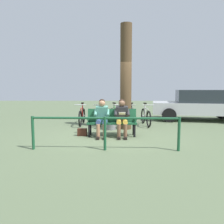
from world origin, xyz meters
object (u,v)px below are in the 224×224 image
(bicycle_silver, at_px, (131,117))
(bicycle_orange, at_px, (82,116))
(litter_bin, at_px, (111,120))
(bicycle_red, at_px, (146,117))
(bicycle_black, at_px, (115,116))
(bicycle_blue, at_px, (100,116))
(handbag, at_px, (82,132))
(parked_car, at_px, (199,104))
(person_companion, at_px, (102,116))
(person_reading, at_px, (122,116))
(tree_trunk, at_px, (126,77))
(bench, at_px, (112,120))

(bicycle_silver, distance_m, bicycle_orange, 2.08)
(litter_bin, height_order, bicycle_orange, bicycle_orange)
(bicycle_red, height_order, bicycle_black, same)
(bicycle_blue, bearing_deg, bicycle_black, 94.81)
(handbag, distance_m, bicycle_silver, 2.75)
(handbag, xyz_separation_m, parked_car, (-5.13, -3.52, 0.65))
(bicycle_black, bearing_deg, person_companion, -28.06)
(litter_bin, distance_m, bicycle_blue, 1.17)
(person_companion, height_order, litter_bin, person_companion)
(handbag, bearing_deg, person_companion, 172.77)
(person_reading, bearing_deg, bicycle_black, -85.18)
(tree_trunk, relative_size, bicycle_silver, 2.36)
(bicycle_blue, bearing_deg, bicycle_red, 86.89)
(bench, bearing_deg, person_reading, 152.78)
(bicycle_silver, distance_m, bicycle_blue, 1.31)
(litter_bin, distance_m, parked_car, 4.89)
(person_companion, height_order, bicycle_blue, person_companion)
(bicycle_red, distance_m, bicycle_orange, 2.70)
(bicycle_black, xyz_separation_m, bicycle_blue, (0.65, 0.07, 0.00))
(bicycle_silver, xyz_separation_m, bicycle_black, (0.65, -0.09, 0.00))
(bicycle_black, bearing_deg, handbag, -43.44)
(handbag, height_order, bicycle_blue, bicycle_blue)
(bicycle_silver, relative_size, bicycle_black, 1.02)
(tree_trunk, xyz_separation_m, bicycle_silver, (-0.27, -0.87, -1.59))
(bicycle_black, distance_m, bicycle_orange, 1.42)
(bicycle_red, bearing_deg, bicycle_black, -100.76)
(handbag, xyz_separation_m, litter_bin, (-0.91, -1.07, 0.26))
(bench, distance_m, person_reading, 0.39)
(parked_car, bearing_deg, person_companion, 49.10)
(bench, xyz_separation_m, tree_trunk, (-0.51, -1.16, 1.44))
(person_companion, bearing_deg, parked_car, -141.24)
(person_reading, bearing_deg, bicycle_orange, -54.20)
(tree_trunk, height_order, bicycle_blue, tree_trunk)
(bicycle_red, bearing_deg, handbag, -53.69)
(person_companion, distance_m, bicycle_orange, 2.46)
(person_reading, height_order, litter_bin, person_reading)
(bicycle_black, bearing_deg, tree_trunk, 4.80)
(bench, bearing_deg, bicycle_silver, -111.02)
(person_reading, bearing_deg, person_companion, -0.05)
(tree_trunk, relative_size, bicycle_black, 2.40)
(bicycle_orange, bearing_deg, bicycle_black, 91.65)
(person_reading, relative_size, handbag, 4.00)
(tree_trunk, xyz_separation_m, parked_car, (-3.65, -2.27, -1.18))
(bicycle_red, bearing_deg, parked_car, 112.74)
(person_reading, distance_m, parked_car, 5.26)
(person_companion, xyz_separation_m, bicycle_silver, (-1.10, -2.20, -0.30))
(person_reading, bearing_deg, handbag, -3.72)
(bicycle_blue, bearing_deg, tree_trunk, 48.09)
(bicycle_black, bearing_deg, bicycle_blue, -100.95)
(person_companion, height_order, handbag, person_companion)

